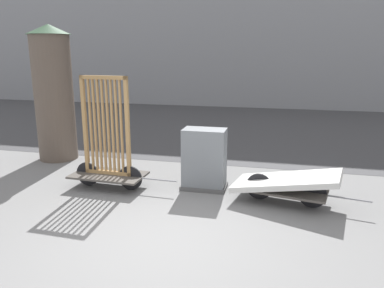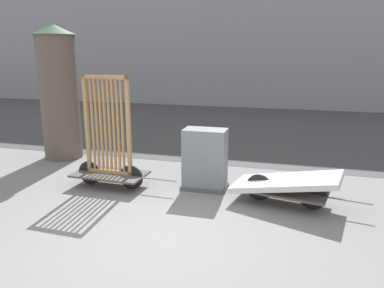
% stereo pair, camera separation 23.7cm
% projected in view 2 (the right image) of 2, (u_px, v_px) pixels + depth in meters
% --- Properties ---
extents(ground_plane, '(60.00, 60.00, 0.00)m').
position_uv_depth(ground_plane, '(157.00, 242.00, 5.42)').
color(ground_plane, slate).
extents(road_strip, '(56.00, 9.82, 0.01)m').
position_uv_depth(road_strip, '(242.00, 127.00, 13.69)').
color(road_strip, '#424244').
rests_on(road_strip, ground_plane).
extents(building_facade, '(48.00, 4.00, 10.13)m').
position_uv_depth(building_facade, '(265.00, 3.00, 18.94)').
color(building_facade, gray).
rests_on(building_facade, ground_plane).
extents(bike_cart_with_bedframe, '(2.18, 0.85, 2.24)m').
position_uv_depth(bike_cart_with_bedframe, '(109.00, 152.00, 7.47)').
color(bike_cart_with_bedframe, '#4C4742').
rests_on(bike_cart_with_bedframe, ground_plane).
extents(bike_cart_with_mattress, '(2.41, 1.24, 0.66)m').
position_uv_depth(bike_cart_with_mattress, '(286.00, 184.00, 6.65)').
color(bike_cart_with_mattress, '#4C4742').
rests_on(bike_cart_with_mattress, ground_plane).
extents(utility_cabinet, '(0.89, 0.55, 1.22)m').
position_uv_depth(utility_cabinet, '(205.00, 161.00, 7.40)').
color(utility_cabinet, '#4C4C4C').
rests_on(utility_cabinet, ground_plane).
extents(advertising_column, '(1.06, 1.06, 3.32)m').
position_uv_depth(advertising_column, '(59.00, 92.00, 9.38)').
color(advertising_column, brown).
rests_on(advertising_column, ground_plane).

